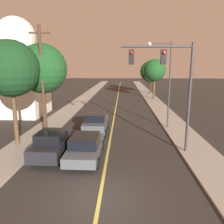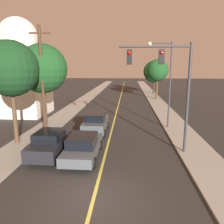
% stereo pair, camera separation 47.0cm
% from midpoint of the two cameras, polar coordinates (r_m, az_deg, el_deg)
% --- Properties ---
extents(ground_plane, '(200.00, 200.00, 0.00)m').
position_cam_midpoint_polar(ground_plane, '(10.13, -3.44, -21.76)').
color(ground_plane, '#2D2B28').
extents(road_surface, '(9.50, 80.00, 0.01)m').
position_cam_midpoint_polar(road_surface, '(44.73, 2.71, 4.58)').
color(road_surface, '#2D2B28').
rests_on(road_surface, ground).
extents(sidewalk_left, '(2.50, 80.00, 0.12)m').
position_cam_midpoint_polar(sidewalk_left, '(45.28, -4.93, 4.70)').
color(sidewalk_left, '#9E998E').
rests_on(sidewalk_left, ground).
extents(sidewalk_right, '(2.50, 80.00, 0.12)m').
position_cam_midpoint_polar(sidewalk_right, '(44.96, 10.40, 4.50)').
color(sidewalk_right, '#9E998E').
rests_on(sidewalk_right, ground).
extents(car_near_lane_front, '(1.98, 4.67, 1.50)m').
position_cam_midpoint_polar(car_near_lane_front, '(13.77, -6.64, -8.86)').
color(car_near_lane_front, '#474C51').
rests_on(car_near_lane_front, ground).
extents(car_near_lane_second, '(1.93, 4.24, 1.72)m').
position_cam_midpoint_polar(car_near_lane_second, '(18.80, -3.58, -2.82)').
color(car_near_lane_second, '#474C51').
rests_on(car_near_lane_second, ground).
extents(car_outer_lane_front, '(1.92, 4.27, 1.67)m').
position_cam_midpoint_polar(car_outer_lane_front, '(14.39, -14.82, -7.86)').
color(car_outer_lane_front, black).
rests_on(car_outer_lane_front, ground).
extents(traffic_signal_mast, '(4.43, 0.42, 6.91)m').
position_cam_midpoint_polar(traffic_signal_mast, '(14.11, 15.19, 8.99)').
color(traffic_signal_mast, '#333338').
rests_on(traffic_signal_mast, ground).
extents(streetlamp_right, '(2.15, 0.36, 7.58)m').
position_cam_midpoint_polar(streetlamp_right, '(20.02, 14.30, 9.64)').
color(streetlamp_right, '#333338').
rests_on(streetlamp_right, ground).
extents(utility_pole_left, '(1.60, 0.24, 8.56)m').
position_cam_midpoint_polar(utility_pole_left, '(18.13, -17.06, 8.01)').
color(utility_pole_left, '#422D1E').
rests_on(utility_pole_left, ground).
extents(tree_left_near, '(3.83, 3.83, 7.26)m').
position_cam_midpoint_polar(tree_left_near, '(16.54, -24.27, 10.22)').
color(tree_left_near, '#4C3823').
rests_on(tree_left_near, ground).
extents(tree_left_far, '(4.19, 4.19, 7.40)m').
position_cam_midpoint_polar(tree_left_far, '(19.86, -17.02, 10.72)').
color(tree_left_far, '#4C3823').
rests_on(tree_left_far, ground).
extents(tree_right_near, '(3.70, 3.70, 6.73)m').
position_cam_midpoint_polar(tree_right_near, '(38.45, 12.14, 10.58)').
color(tree_right_near, '#4C3823').
rests_on(tree_right_near, ground).
extents(tree_right_far, '(4.40, 4.40, 6.69)m').
position_cam_midpoint_polar(tree_right_far, '(46.33, 11.26, 10.31)').
color(tree_right_far, '#3D2B1C').
rests_on(tree_right_far, ground).
extents(domed_building_left, '(5.42, 5.42, 10.99)m').
position_cam_midpoint_polar(domed_building_left, '(27.57, -22.25, 9.97)').
color(domed_building_left, silver).
rests_on(domed_building_left, ground).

